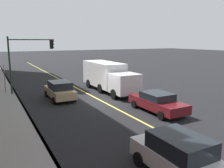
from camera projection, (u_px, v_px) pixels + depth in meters
ground at (100, 100)px, 20.10m from camera, size 200.00×200.00×0.00m
sidewalk_slab at (0, 113)px, 16.40m from camera, size 80.00×3.50×0.15m
curb_edge at (25, 110)px, 17.18m from camera, size 80.00×0.16×0.15m
lane_stripe_center at (100, 100)px, 20.10m from camera, size 80.00×0.16×0.01m
car_tan at (60, 90)px, 20.37m from camera, size 4.22×1.96×1.60m
car_maroon at (157, 102)px, 16.80m from camera, size 4.78×2.07×1.42m
car_white at (179, 156)px, 8.70m from camera, size 4.09×1.95×1.66m
truck_white at (108, 76)px, 23.58m from camera, size 8.39×2.47×2.89m
traffic_light_mast at (28, 55)px, 22.06m from camera, size 0.28×4.30×5.50m
street_sign_post at (4, 77)px, 22.21m from camera, size 0.60×0.08×2.78m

